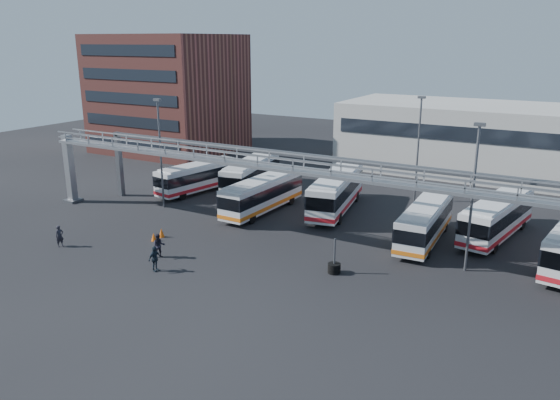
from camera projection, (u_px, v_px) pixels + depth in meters
The scene contains 19 objects.
ground at pixel (263, 271), 37.49m from camera, with size 140.00×140.00×0.00m, color black.
gantry at pixel (304, 176), 40.82m from camera, with size 51.40×5.15×7.10m.
apartment_building at pixel (168, 94), 76.43m from camera, with size 18.00×15.00×16.00m, color brown.
warehouse at pixel (527, 143), 62.24m from camera, with size 42.00×14.00×8.00m, color #9E9E99.
light_pole_left at pixel (160, 148), 50.17m from camera, with size 0.70×0.35×10.21m.
light_pole_mid at pixel (473, 191), 35.96m from camera, with size 0.70×0.35×10.21m.
light_pole_back at pixel (418, 143), 52.26m from camera, with size 0.70×0.35×10.21m.
bus_1 at pixel (199, 176), 56.57m from camera, with size 4.03×10.24×3.03m.
bus_2 at pixel (251, 174), 57.07m from camera, with size 4.49×11.11×3.29m.
bus_3 at pixel (262, 193), 49.93m from camera, with size 2.74×10.54×3.18m.
bus_4 at pixel (336, 191), 50.14m from camera, with size 4.67×11.73×3.48m.
bus_6 at pixel (425, 221), 42.41m from camera, with size 2.85×10.27×3.09m.
bus_7 at pixel (497, 216), 43.32m from camera, with size 4.22×10.93×3.24m.
pedestrian_a at pixel (60, 236), 41.73m from camera, with size 0.61×0.40×1.68m, color #212029.
pedestrian_b at pixel (159, 246), 39.57m from camera, with size 0.88×0.69×1.82m, color #221F2C.
pedestrian_d at pixel (155, 259), 37.26m from camera, with size 1.06×0.44×1.81m, color #1B2732.
cone_left at pixel (154, 237), 43.03m from camera, with size 0.41×0.41×0.66m, color #E4590C.
cone_right at pixel (161, 233), 43.84m from camera, with size 0.47×0.47×0.74m, color #E4590C.
tire_stack at pixel (334, 267), 37.08m from camera, with size 0.87×0.87×2.49m.
Camera 1 is at (18.21, -29.42, 15.29)m, focal length 35.00 mm.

